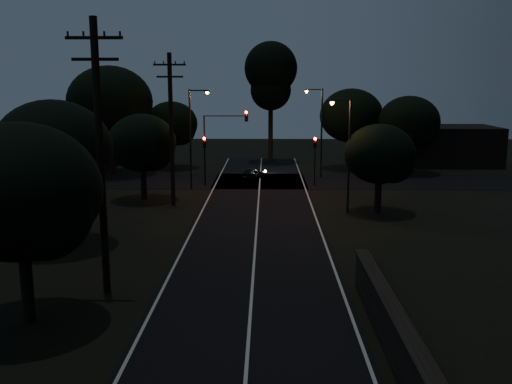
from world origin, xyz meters
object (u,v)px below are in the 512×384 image
object	(u,v)px
signal_mast	(225,134)
streetlight_b	(319,127)
signal_right	(315,152)
streetlight_a	(193,132)
utility_pole_mid	(100,154)
signal_left	(205,152)
car	(253,173)
tall_pine	(271,75)
streetlight_c	(347,147)
utility_pole_far	(171,127)

from	to	relation	value
signal_mast	streetlight_b	distance (m)	9.15
signal_right	streetlight_b	bearing A→B (deg)	80.00
signal_right	streetlight_a	world-z (taller)	streetlight_a
streetlight_b	signal_right	bearing A→B (deg)	-100.00
utility_pole_mid	streetlight_a	distance (m)	23.04
signal_left	car	world-z (taller)	signal_left
utility_pole_mid	signal_left	xyz separation A→B (m)	(1.40, 24.99, -2.90)
signal_right	tall_pine	bearing A→B (deg)	103.49
signal_right	streetlight_c	size ratio (longest dim) A/B	0.55
signal_left	streetlight_b	size ratio (longest dim) A/B	0.51
streetlight_a	tall_pine	bearing A→B (deg)	69.64
streetlight_a	car	distance (m)	8.10
tall_pine	car	xyz separation A→B (m)	(-1.66, -11.79, -8.73)
streetlight_b	streetlight_c	world-z (taller)	streetlight_b
tall_pine	streetlight_b	bearing A→B (deg)	-68.62
utility_pole_far	streetlight_c	distance (m)	12.05
streetlight_c	car	distance (m)	15.21
signal_left	streetlight_c	xyz separation A→B (m)	(10.43, -9.99, 1.51)
utility_pole_far	streetlight_b	distance (m)	16.51
utility_pole_mid	streetlight_c	size ratio (longest dim) A/B	1.47
car	utility_pole_far	bearing A→B (deg)	88.38
utility_pole_far	signal_right	size ratio (longest dim) A/B	2.56
utility_pole_far	streetlight_a	world-z (taller)	utility_pole_far
utility_pole_mid	streetlight_c	distance (m)	19.15
signal_left	utility_pole_far	bearing A→B (deg)	-99.94
signal_left	streetlight_a	bearing A→B (deg)	-109.59
utility_pole_far	streetlight_c	size ratio (longest dim) A/B	1.40
signal_right	signal_mast	xyz separation A→B (m)	(-7.51, 0.00, 1.50)
signal_right	car	distance (m)	6.59
streetlight_a	streetlight_b	distance (m)	12.19
signal_right	signal_mast	world-z (taller)	signal_mast
signal_mast	car	size ratio (longest dim) A/B	2.06
signal_mast	utility_pole_far	bearing A→B (deg)	-111.11
streetlight_a	streetlight_c	world-z (taller)	streetlight_a
utility_pole_far	signal_mast	size ratio (longest dim) A/B	1.68
signal_left	streetlight_b	world-z (taller)	streetlight_b
utility_pole_mid	signal_left	distance (m)	25.19
tall_pine	streetlight_c	world-z (taller)	tall_pine
signal_left	signal_right	size ratio (longest dim) A/B	1.00
utility_pole_mid	streetlight_b	distance (m)	31.15
signal_right	streetlight_c	distance (m)	10.18
streetlight_c	streetlight_b	bearing A→B (deg)	92.14
utility_pole_far	signal_left	xyz separation A→B (m)	(1.40, 7.99, -2.65)
tall_pine	streetlight_a	xyz separation A→B (m)	(-6.31, -17.00, -4.62)
signal_left	streetlight_c	distance (m)	14.52
utility_pole_far	streetlight_a	size ratio (longest dim) A/B	1.31
streetlight_a	signal_mast	bearing A→B (deg)	39.77
car	signal_mast	bearing A→B (deg)	78.85
signal_mast	streetlight_c	world-z (taller)	streetlight_c
utility_pole_mid	signal_mast	distance (m)	25.22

